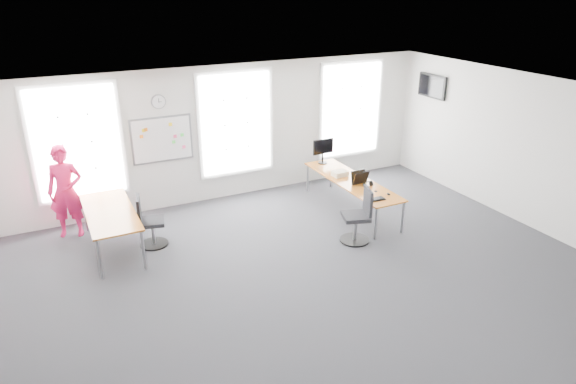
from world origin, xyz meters
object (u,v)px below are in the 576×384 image
person (66,192)px  desk_right (352,182)px  desk_left (110,214)px  keyboard (375,200)px  chair_left (149,224)px  monitor (323,149)px  headphones (368,184)px  chair_right (359,219)px

person → desk_right: bearing=1.8°
desk_left → keyboard: desk_left is taller
desk_left → keyboard: (4.71, -1.59, 0.00)m
chair_left → monitor: 4.38m
chair_left → headphones: (4.35, -0.76, 0.31)m
chair_right → keyboard: chair_right is taller
chair_right → chair_left: (-3.61, 1.58, -0.03)m
desk_left → headphones: headphones is taller
monitor → chair_right: bearing=-106.1°
desk_left → headphones: 5.07m
desk_right → desk_left: (-4.89, 0.48, 0.05)m
chair_left → chair_right: bearing=-100.9°
desk_left → keyboard: bearing=-18.6°
monitor → chair_left: bearing=-169.7°
chair_right → headphones: chair_right is taller
desk_left → monitor: bearing=8.6°
headphones → desk_left: bearing=-172.2°
desk_right → keyboard: bearing=-99.1°
desk_right → keyboard: 1.12m
person → chair_left: bearing=-24.9°
person → keyboard: size_ratio=4.51×
desk_right → headphones: (0.10, -0.46, 0.10)m
desk_left → keyboard: size_ratio=5.19×
chair_right → monitor: size_ratio=1.83×
monitor → person: bearing=176.0°
keyboard → monitor: bearing=91.2°
chair_left → person: person is taller
chair_right → person: person is taller
desk_right → headphones: 0.48m
keyboard → monitor: size_ratio=0.69×
chair_right → chair_left: bearing=-95.2°
chair_right → person: size_ratio=0.59×
keyboard → headphones: headphones is taller
chair_left → desk_right: bearing=-81.4°
chair_right → chair_left: size_ratio=1.07×
desk_right → keyboard: keyboard is taller
desk_right → monitor: 1.28m
keyboard → desk_left: bearing=166.7°
chair_left → person: 1.77m
desk_right → person: (-5.53, 1.43, 0.26)m
chair_right → desk_right: bearing=171.6°
chair_left → person: (-1.28, 1.12, 0.47)m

